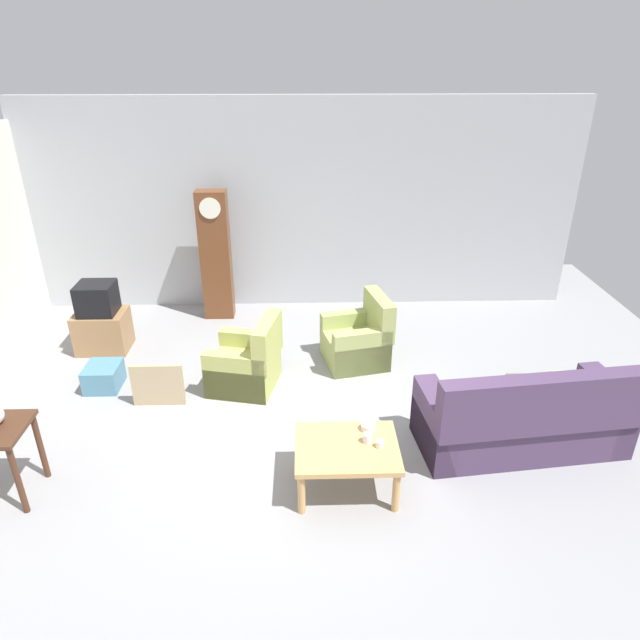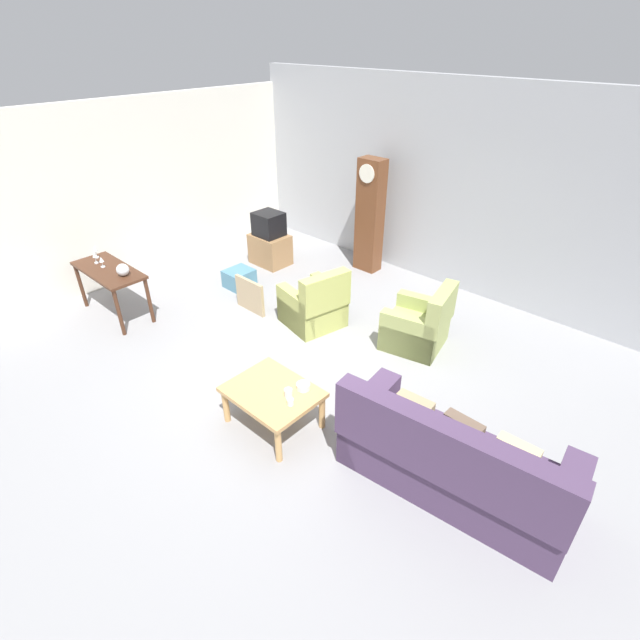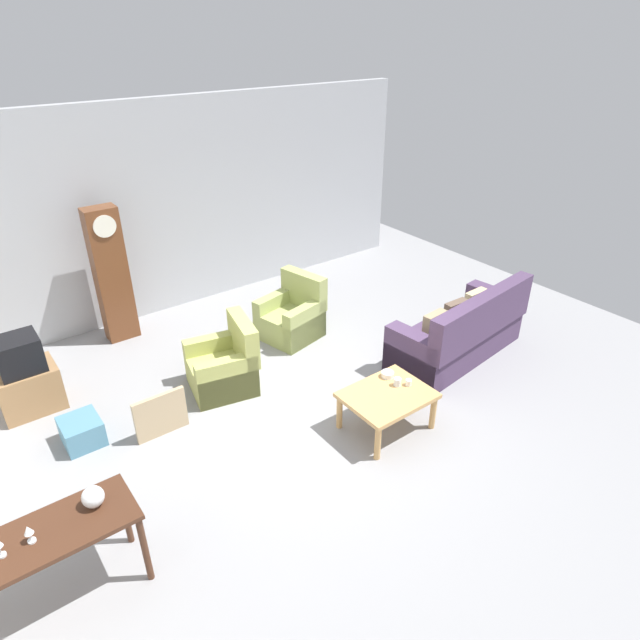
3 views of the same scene
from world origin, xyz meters
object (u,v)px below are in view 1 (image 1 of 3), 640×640
(storage_box_blue, at_px, (104,376))
(armchair_olive_far, at_px, (358,341))
(framed_picture_leaning, at_px, (158,385))
(couch_floral, at_px, (524,419))
(tv_crt, at_px, (97,298))
(bowl_white_stacked, at_px, (368,427))
(coffee_table_wood, at_px, (347,452))
(cup_blue_rimmed, at_px, (368,438))
(armchair_olive_near, at_px, (247,364))
(tv_stand_cabinet, at_px, (103,331))
(grandfather_clock, at_px, (216,256))
(cup_white_porcelain, at_px, (380,444))

(storage_box_blue, bearing_deg, armchair_olive_far, 9.65)
(armchair_olive_far, xyz_separation_m, framed_picture_leaning, (-2.42, -0.94, -0.04))
(couch_floral, distance_m, storage_box_blue, 4.91)
(tv_crt, height_order, bowl_white_stacked, tv_crt)
(coffee_table_wood, relative_size, tv_crt, 2.00)
(armchair_olive_far, height_order, tv_crt, tv_crt)
(tv_crt, distance_m, storage_box_blue, 1.20)
(tv_crt, distance_m, cup_blue_rimmed, 4.36)
(armchair_olive_near, relative_size, armchair_olive_far, 1.00)
(armchair_olive_near, xyz_separation_m, storage_box_blue, (-1.78, 0.03, -0.16))
(tv_stand_cabinet, bearing_deg, framed_picture_leaning, -52.48)
(armchair_olive_far, distance_m, cup_blue_rimmed, 2.34)
(armchair_olive_far, distance_m, grandfather_clock, 2.61)
(framed_picture_leaning, bearing_deg, tv_crt, 127.52)
(storage_box_blue, bearing_deg, coffee_table_wood, -32.68)
(tv_crt, distance_m, framed_picture_leaning, 1.82)
(armchair_olive_far, xyz_separation_m, tv_crt, (-3.49, 0.45, 0.46))
(grandfather_clock, bearing_deg, armchair_olive_far, -36.32)
(armchair_olive_far, xyz_separation_m, cup_white_porcelain, (-0.03, -2.40, 0.21))
(grandfather_clock, relative_size, cup_blue_rimmed, 20.91)
(storage_box_blue, bearing_deg, couch_floral, -15.49)
(couch_floral, xyz_separation_m, bowl_white_stacked, (-1.64, -0.28, 0.15))
(framed_picture_leaning, bearing_deg, cup_white_porcelain, -31.33)
(storage_box_blue, bearing_deg, framed_picture_leaning, -27.57)
(tv_crt, xyz_separation_m, framed_picture_leaning, (1.07, -1.39, -0.50))
(framed_picture_leaning, bearing_deg, cup_blue_rimmed, -31.17)
(armchair_olive_far, xyz_separation_m, grandfather_clock, (-2.03, 1.49, 0.68))
(coffee_table_wood, height_order, cup_white_porcelain, cup_white_porcelain)
(grandfather_clock, xyz_separation_m, bowl_white_stacked, (1.93, -3.63, -0.48))
(coffee_table_wood, distance_m, cup_white_porcelain, 0.32)
(tv_stand_cabinet, height_order, bowl_white_stacked, tv_stand_cabinet)
(couch_floral, height_order, tv_stand_cabinet, couch_floral)
(storage_box_blue, xyz_separation_m, bowl_white_stacked, (3.09, -1.59, 0.36))
(bowl_white_stacked, bearing_deg, cup_white_porcelain, -73.76)
(couch_floral, xyz_separation_m, cup_white_porcelain, (-1.56, -0.55, 0.16))
(tv_crt, bearing_deg, armchair_olive_far, -7.28)
(tv_stand_cabinet, distance_m, cup_white_porcelain, 4.49)
(cup_white_porcelain, distance_m, bowl_white_stacked, 0.28)
(grandfather_clock, height_order, tv_crt, grandfather_clock)
(cup_white_porcelain, bearing_deg, couch_floral, 19.45)
(armchair_olive_near, distance_m, coffee_table_wood, 2.12)
(armchair_olive_far, relative_size, bowl_white_stacked, 6.39)
(framed_picture_leaning, bearing_deg, bowl_white_stacked, -27.21)
(armchair_olive_near, distance_m, tv_crt, 2.36)
(couch_floral, height_order, grandfather_clock, grandfather_clock)
(tv_stand_cabinet, relative_size, bowl_white_stacked, 4.63)
(grandfather_clock, relative_size, framed_picture_leaning, 3.28)
(armchair_olive_near, height_order, storage_box_blue, armchair_olive_near)
(armchair_olive_far, bearing_deg, grandfather_clock, 143.68)
(coffee_table_wood, distance_m, framed_picture_leaning, 2.55)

